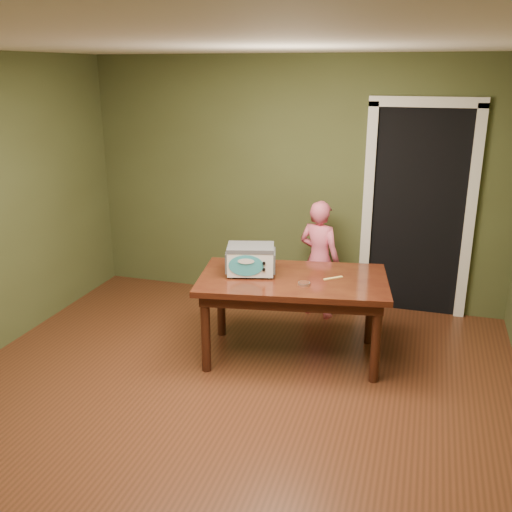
{
  "coord_description": "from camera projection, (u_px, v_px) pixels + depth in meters",
  "views": [
    {
      "loc": [
        1.36,
        -3.36,
        2.45
      ],
      "look_at": [
        0.04,
        1.0,
        0.95
      ],
      "focal_mm": 40.0,
      "sensor_mm": 36.0,
      "label": 1
    }
  ],
  "objects": [
    {
      "name": "floor",
      "position": [
        212.0,
        419.0,
        4.19
      ],
      "size": [
        5.0,
        5.0,
        0.0
      ],
      "primitive_type": "plane",
      "color": "#562B18",
      "rests_on": "ground"
    },
    {
      "name": "room_shell",
      "position": [
        205.0,
        190.0,
        3.66
      ],
      "size": [
        4.52,
        5.02,
        2.61
      ],
      "color": "#46502A",
      "rests_on": "ground"
    },
    {
      "name": "doorway",
      "position": [
        418.0,
        207.0,
        6.03
      ],
      "size": [
        1.1,
        0.66,
        2.25
      ],
      "color": "black",
      "rests_on": "ground"
    },
    {
      "name": "dining_table",
      "position": [
        293.0,
        288.0,
        4.91
      ],
      "size": [
        1.73,
        1.15,
        0.75
      ],
      "rotation": [
        0.0,
        0.0,
        0.17
      ],
      "color": "black",
      "rests_on": "floor"
    },
    {
      "name": "toy_oven",
      "position": [
        251.0,
        259.0,
        4.91
      ],
      "size": [
        0.47,
        0.38,
        0.26
      ],
      "rotation": [
        0.0,
        0.0,
        0.26
      ],
      "color": "#4C4F54",
      "rests_on": "dining_table"
    },
    {
      "name": "baking_pan",
      "position": [
        304.0,
        283.0,
        4.71
      ],
      "size": [
        0.1,
        0.1,
        0.02
      ],
      "color": "silver",
      "rests_on": "dining_table"
    },
    {
      "name": "spatula",
      "position": [
        333.0,
        278.0,
        4.85
      ],
      "size": [
        0.15,
        0.14,
        0.01
      ],
      "primitive_type": "cube",
      "rotation": [
        0.0,
        0.0,
        0.71
      ],
      "color": "#DCBD5F",
      "rests_on": "dining_table"
    },
    {
      "name": "child",
      "position": [
        319.0,
        259.0,
        5.79
      ],
      "size": [
        0.51,
        0.42,
        1.22
      ],
      "primitive_type": "imported",
      "rotation": [
        0.0,
        0.0,
        2.82
      ],
      "color": "#E25D79",
      "rests_on": "floor"
    }
  ]
}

